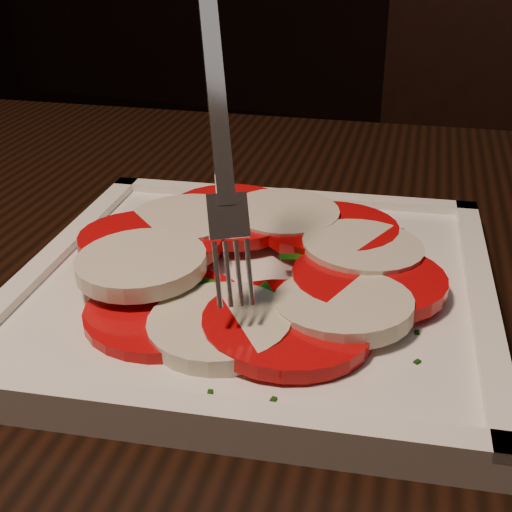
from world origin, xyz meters
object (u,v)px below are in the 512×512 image
object	(u,v)px
fork	(216,116)
table	(343,412)
chair	(479,198)
plate	(256,289)

from	to	relation	value
fork	table	bearing A→B (deg)	9.96
chair	plate	size ratio (longest dim) A/B	3.30
chair	fork	distance (m)	0.91
table	plate	size ratio (longest dim) A/B	4.59
table	chair	xyz separation A→B (m)	(0.04, 0.78, -0.12)
table	fork	distance (m)	0.24
table	chair	distance (m)	0.79
plate	fork	size ratio (longest dim) A/B	1.71
chair	plate	world-z (taller)	chair
table	chair	size ratio (longest dim) A/B	1.39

